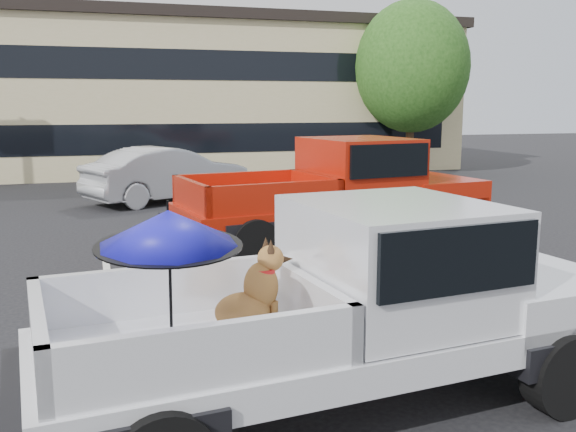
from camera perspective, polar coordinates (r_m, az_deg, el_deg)
The scene contains 9 objects.
ground at distance 8.30m, azimuth 6.34°, elevation -9.58°, with size 90.00×90.00×0.00m, color black.
stripe_left at distance 9.58m, azimuth -15.56°, elevation -7.19°, with size 0.12×5.00×0.01m, color silver.
stripe_right at distance 11.37m, azimuth 16.36°, elevation -4.54°, with size 0.12×5.00×0.01m, color silver.
motel_building at distance 28.63m, azimuth -6.72°, elevation 10.72°, with size 20.40×8.40×6.30m.
tree_right at distance 26.19m, azimuth 10.97°, elevation 12.89°, with size 4.46×4.46×6.78m.
tree_back at distance 32.52m, azimuth -0.62°, elevation 12.81°, with size 4.68×4.68×7.11m.
silver_pickup at distance 5.97m, azimuth 7.43°, elevation -6.79°, with size 5.87×2.58×2.06m.
red_pickup at distance 12.81m, azimuth 5.61°, elevation 2.63°, with size 6.63×3.10×2.10m.
silver_sedan at distance 18.71m, azimuth -10.60°, elevation 3.67°, with size 1.66×4.76×1.57m, color #AEB1B6.
Camera 1 is at (-3.13, -7.17, 2.76)m, focal length 40.00 mm.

